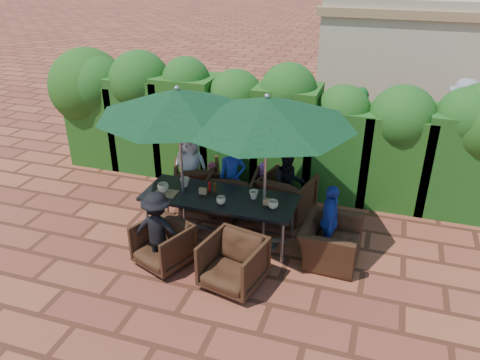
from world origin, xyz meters
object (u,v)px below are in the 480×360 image
(umbrella_left, at_px, (178,102))
(chair_far_mid, at_px, (233,190))
(chair_near_right, at_px, (233,261))
(chair_far_left, at_px, (197,180))
(chair_far_right, at_px, (287,194))
(chair_near_left, at_px, (163,243))
(chair_end_right, at_px, (331,236))
(umbrella_right, at_px, (267,111))
(dining_table, at_px, (219,201))

(umbrella_left, distance_m, chair_far_mid, 2.07)
(chair_near_right, bearing_deg, chair_far_left, 135.85)
(chair_far_right, distance_m, chair_near_left, 2.38)
(chair_far_right, bearing_deg, chair_far_left, 12.88)
(umbrella_left, relative_size, chair_near_left, 3.36)
(chair_far_left, relative_size, chair_end_right, 0.87)
(umbrella_left, height_order, chair_end_right, umbrella_left)
(umbrella_right, xyz_separation_m, chair_far_left, (-1.54, 1.04, -1.80))
(umbrella_right, height_order, chair_far_right, umbrella_right)
(umbrella_left, height_order, chair_far_mid, umbrella_left)
(dining_table, distance_m, chair_near_right, 1.25)
(umbrella_right, bearing_deg, chair_near_right, -97.70)
(chair_far_left, xyz_separation_m, chair_near_right, (1.40, -2.09, -0.02))
(chair_far_right, relative_size, chair_end_right, 0.89)
(umbrella_right, xyz_separation_m, chair_near_right, (-0.14, -1.05, -1.82))
(umbrella_right, bearing_deg, chair_far_left, 146.00)
(chair_far_mid, xyz_separation_m, chair_near_right, (0.65, -1.92, -0.03))
(chair_far_left, distance_m, chair_near_right, 2.52)
(umbrella_left, bearing_deg, chair_end_right, -0.76)
(chair_far_mid, bearing_deg, chair_end_right, 147.16)
(umbrella_right, xyz_separation_m, chair_end_right, (1.04, -0.05, -1.80))
(chair_near_right, bearing_deg, umbrella_left, 150.93)
(dining_table, bearing_deg, chair_far_right, 49.50)
(umbrella_left, relative_size, chair_near_right, 3.12)
(umbrella_right, bearing_deg, dining_table, 179.08)
(chair_far_left, bearing_deg, dining_table, 104.74)
(chair_near_left, bearing_deg, chair_far_mid, 96.55)
(umbrella_right, relative_size, chair_far_left, 3.04)
(chair_far_left, bearing_deg, chair_near_left, 74.28)
(dining_table, distance_m, chair_far_mid, 0.90)
(chair_far_left, distance_m, chair_end_right, 2.80)
(umbrella_left, height_order, umbrella_right, same)
(umbrella_left, bearing_deg, chair_near_right, -41.13)
(umbrella_left, relative_size, chair_end_right, 2.59)
(umbrella_left, height_order, chair_far_left, umbrella_left)
(umbrella_left, distance_m, umbrella_right, 1.33)
(umbrella_left, relative_size, chair_far_right, 2.92)
(dining_table, distance_m, chair_near_left, 1.11)
(dining_table, distance_m, umbrella_right, 1.70)
(dining_table, xyz_separation_m, chair_far_mid, (-0.07, 0.86, -0.26))
(umbrella_right, relative_size, chair_far_right, 2.98)
(dining_table, xyz_separation_m, umbrella_right, (0.73, -0.01, 1.54))
(dining_table, distance_m, chair_end_right, 1.79)
(chair_far_right, bearing_deg, umbrella_left, 48.86)
(chair_far_right, relative_size, chair_near_right, 1.07)
(chair_far_left, relative_size, chair_far_mid, 0.98)
(chair_far_right, xyz_separation_m, chair_end_right, (0.91, -1.06, -0.01))
(dining_table, relative_size, chair_end_right, 2.54)
(umbrella_right, relative_size, chair_near_right, 3.19)
(chair_far_left, xyz_separation_m, chair_far_mid, (0.75, -0.17, 0.01))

